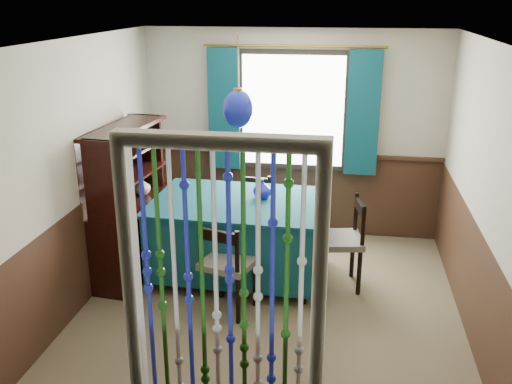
% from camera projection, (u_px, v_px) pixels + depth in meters
% --- Properties ---
extents(floor, '(4.00, 4.00, 0.00)m').
position_uv_depth(floor, '(269.00, 310.00, 5.44)').
color(floor, brown).
rests_on(floor, ground).
extents(ceiling, '(4.00, 4.00, 0.00)m').
position_uv_depth(ceiling, '(271.00, 41.00, 4.62)').
color(ceiling, silver).
rests_on(ceiling, ground).
extents(wall_back, '(3.60, 0.00, 3.60)m').
position_uv_depth(wall_back, '(293.00, 135.00, 6.90)').
color(wall_back, '#BCB29A').
rests_on(wall_back, ground).
extents(wall_front, '(3.60, 0.00, 3.60)m').
position_uv_depth(wall_front, '(221.00, 300.00, 3.17)').
color(wall_front, '#BCB29A').
rests_on(wall_front, ground).
extents(wall_left, '(0.00, 4.00, 4.00)m').
position_uv_depth(wall_left, '(79.00, 177.00, 5.30)').
color(wall_left, '#BCB29A').
rests_on(wall_left, ground).
extents(wall_right, '(0.00, 4.00, 4.00)m').
position_uv_depth(wall_right, '(483.00, 197.00, 4.76)').
color(wall_right, '#BCB29A').
rests_on(wall_right, ground).
extents(wainscot_back, '(3.60, 0.00, 3.60)m').
position_uv_depth(wainscot_back, '(291.00, 193.00, 7.13)').
color(wainscot_back, '#382115').
rests_on(wainscot_back, ground).
extents(wainscot_left, '(0.00, 4.00, 4.00)m').
position_uv_depth(wainscot_left, '(88.00, 250.00, 5.55)').
color(wainscot_left, '#382115').
rests_on(wainscot_left, ground).
extents(wainscot_right, '(0.00, 4.00, 4.00)m').
position_uv_depth(wainscot_right, '(470.00, 278.00, 5.01)').
color(wainscot_right, '#382115').
rests_on(wainscot_right, ground).
extents(window, '(1.32, 0.12, 1.42)m').
position_uv_depth(window, '(293.00, 111.00, 6.75)').
color(window, black).
rests_on(window, wall_back).
extents(doorway, '(1.16, 0.12, 2.18)m').
position_uv_depth(doorway, '(224.00, 325.00, 3.29)').
color(doorway, silver).
rests_on(doorway, ground).
extents(dining_table, '(1.80, 1.27, 0.86)m').
position_uv_depth(dining_table, '(240.00, 234.00, 5.96)').
color(dining_table, '#0D3C46').
rests_on(dining_table, floor).
extents(chair_near, '(0.56, 0.54, 0.92)m').
position_uv_depth(chair_near, '(227.00, 265.00, 5.27)').
color(chair_near, black).
rests_on(chair_near, floor).
extents(chair_far, '(0.45, 0.43, 0.84)m').
position_uv_depth(chair_far, '(253.00, 210.00, 6.72)').
color(chair_far, black).
rests_on(chair_far, floor).
extents(chair_left, '(0.55, 0.57, 0.95)m').
position_uv_depth(chair_left, '(144.00, 226.00, 6.11)').
color(chair_left, black).
rests_on(chair_left, floor).
extents(chair_right, '(0.52, 0.54, 0.94)m').
position_uv_depth(chair_right, '(342.00, 241.00, 5.76)').
color(chair_right, black).
rests_on(chair_right, floor).
extents(sideboard, '(0.55, 1.27, 1.61)m').
position_uv_depth(sideboard, '(130.00, 223.00, 6.03)').
color(sideboard, black).
rests_on(sideboard, floor).
extents(pendant_lamp, '(0.30, 0.30, 0.88)m').
position_uv_depth(pendant_lamp, '(238.00, 109.00, 5.53)').
color(pendant_lamp, olive).
rests_on(pendant_lamp, ceiling).
extents(vase_table, '(0.19, 0.19, 0.18)m').
position_uv_depth(vase_table, '(262.00, 190.00, 5.88)').
color(vase_table, navy).
rests_on(vase_table, dining_table).
extents(bowl_shelf, '(0.24, 0.24, 0.05)m').
position_uv_depth(bowl_shelf, '(123.00, 180.00, 5.60)').
color(bowl_shelf, beige).
rests_on(bowl_shelf, sideboard).
extents(vase_sideboard, '(0.25, 0.25, 0.20)m').
position_uv_depth(vase_sideboard, '(142.00, 185.00, 6.15)').
color(vase_sideboard, beige).
rests_on(vase_sideboard, sideboard).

